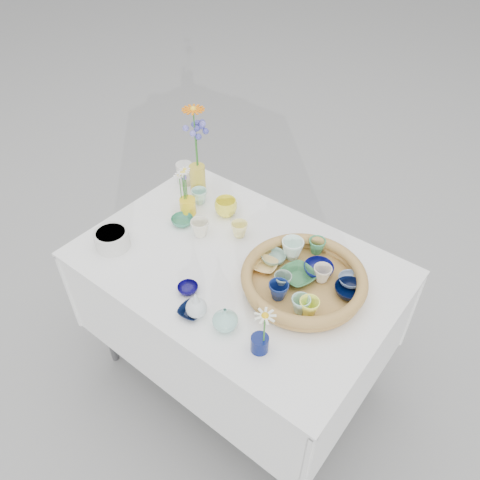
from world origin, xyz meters
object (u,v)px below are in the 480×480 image
Objects in this scene: wicker_tray at (304,280)px; tall_vase_yellow at (198,179)px; display_table at (238,369)px; bud_vase_seafoam at (225,318)px.

wicker_tray is 3.41× the size of tall_vase_yellow.
wicker_tray reaches higher than display_table.
tall_vase_yellow is (-0.62, 0.55, 0.02)m from bud_vase_seafoam.
bud_vase_seafoam is at bearing -108.48° from wicker_tray.
bud_vase_seafoam is (0.17, -0.28, 0.81)m from display_table.
bud_vase_seafoam is at bearing -58.59° from display_table.
wicker_tray is 5.08× the size of bud_vase_seafoam.
wicker_tray is 0.76m from tall_vase_yellow.
tall_vase_yellow is (-0.45, 0.27, 0.83)m from display_table.
display_table is at bearing 121.41° from bud_vase_seafoam.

